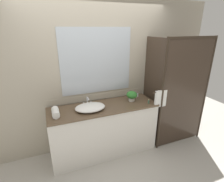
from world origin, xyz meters
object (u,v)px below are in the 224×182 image
object	(u,v)px
sink_basin	(90,107)
faucet	(87,103)
amenity_bottle_conditioner	(149,102)
amenity_bottle_shampoo	(138,94)
rolled_towel_near_edge	(56,112)
potted_plant	(132,95)

from	to	relation	value
sink_basin	faucet	distance (m)	0.18
faucet	amenity_bottle_conditioner	world-z (taller)	faucet
sink_basin	faucet	size ratio (longest dim) A/B	2.82
sink_basin	amenity_bottle_shampoo	distance (m)	1.00
rolled_towel_near_edge	amenity_bottle_shampoo	bearing A→B (deg)	8.32
potted_plant	amenity_bottle_conditioner	xyz separation A→B (m)	(0.22, -0.21, -0.07)
potted_plant	amenity_bottle_conditioner	distance (m)	0.31
faucet	rolled_towel_near_edge	xyz separation A→B (m)	(-0.52, -0.18, 0.00)
potted_plant	rolled_towel_near_edge	world-z (taller)	potted_plant
faucet	amenity_bottle_conditioner	distance (m)	1.04
amenity_bottle_conditioner	faucet	bearing A→B (deg)	162.62
sink_basin	potted_plant	distance (m)	0.78
amenity_bottle_shampoo	amenity_bottle_conditioner	bearing A→B (deg)	-87.34
sink_basin	potted_plant	xyz separation A→B (m)	(0.78, 0.08, 0.06)
rolled_towel_near_edge	faucet	bearing A→B (deg)	18.81
potted_plant	amenity_bottle_conditioner	bearing A→B (deg)	-44.62
sink_basin	amenity_bottle_shampoo	world-z (taller)	same
faucet	amenity_bottle_shampoo	bearing A→B (deg)	2.40
sink_basin	amenity_bottle_shampoo	bearing A→B (deg)	12.51
faucet	potted_plant	xyz separation A→B (m)	(0.78, -0.10, 0.05)
potted_plant	rolled_towel_near_edge	size ratio (longest dim) A/B	0.77
amenity_bottle_shampoo	potted_plant	bearing A→B (deg)	-145.08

